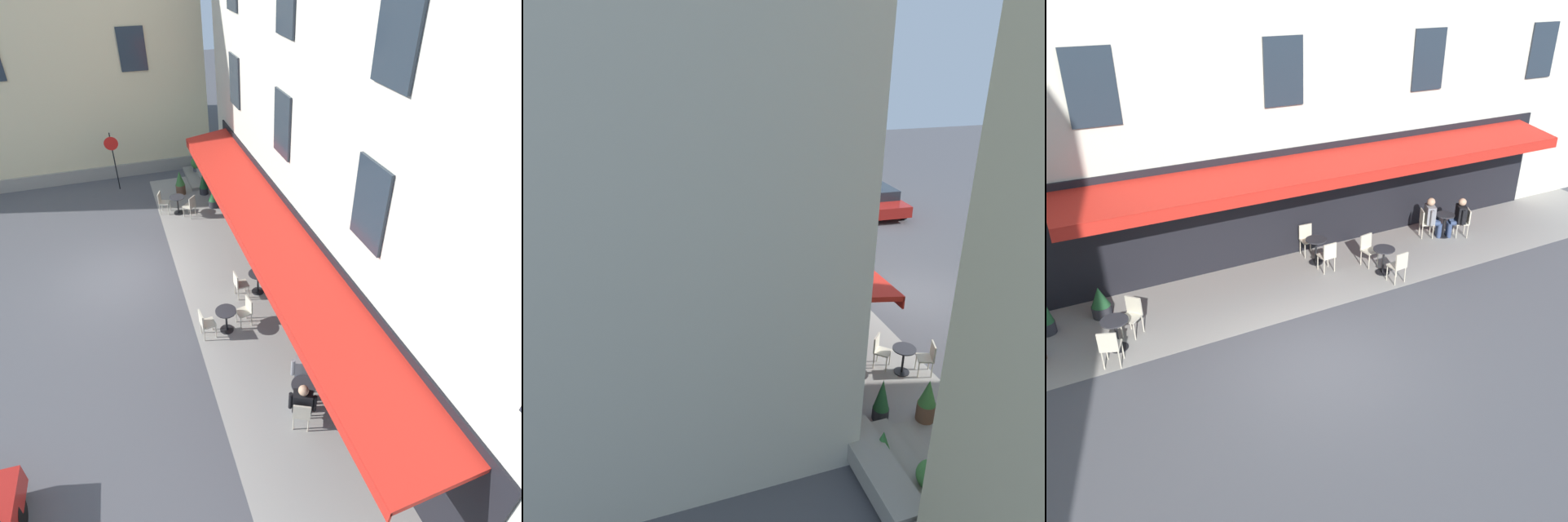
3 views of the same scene
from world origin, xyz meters
TOP-DOWN VIEW (x-y plane):
  - ground_plane at (0.00, 0.00)m, footprint 70.00×70.00m
  - sidewalk_cafe_terrace at (-3.25, -3.40)m, footprint 20.50×3.20m
  - cafe_building_facade at (-4.00, -9.49)m, footprint 20.00×10.70m
  - back_alley_steps at (6.60, -4.59)m, footprint 2.40×1.75m
  - cafe_table_near_entrance at (-6.60, -3.77)m, footprint 0.60×0.60m
  - cafe_chair_cream_near_door at (-7.16, -3.48)m, footprint 0.54×0.54m
  - cafe_chair_cream_corner_right at (-6.02, -4.03)m, footprint 0.53×0.53m
  - cafe_table_mid_terrace at (3.67, -2.57)m, footprint 0.60×0.60m
  - cafe_chair_cream_facing_street at (3.90, -1.99)m, footprint 0.52×0.52m
  - cafe_chair_cream_kerbside at (3.22, -3.02)m, footprint 0.57×0.57m
  - cafe_table_streetside at (-3.52, -2.69)m, footprint 0.60×0.60m
  - cafe_chair_cream_by_window at (-3.57, -2.06)m, footprint 0.43×0.43m
  - cafe_chair_cream_corner_left at (-3.42, -3.31)m, footprint 0.46×0.46m
  - cafe_table_far_end at (-2.17, -4.09)m, footprint 0.60×0.60m
  - cafe_chair_cream_under_awning at (-2.20, -3.46)m, footprint 0.42×0.42m
  - cafe_chair_cream_back_row at (-2.20, -4.72)m, footprint 0.42×0.42m
  - seated_patron_in_black at (-6.97, -3.58)m, footprint 0.62×0.59m
  - seated_companion_in_grey at (-6.22, -3.94)m, footprint 0.63×0.61m
  - no_parking_sign at (6.66, -0.44)m, footprint 0.09×0.59m
  - potted_plant_entrance_right at (6.14, -4.55)m, footprint 0.34×0.34m
  - potted_plant_mid_terrace at (5.33, -2.98)m, footprint 0.42×0.42m
  - potted_plant_under_sign at (5.01, -3.95)m, footprint 0.38×0.38m
  - potted_plant_by_steps at (3.76, -4.09)m, footprint 0.47×0.47m
  - potted_plant_entrance_left at (7.14, -4.11)m, footprint 0.56×0.56m

SIDE VIEW (x-z plane):
  - ground_plane at x=0.00m, z-range 0.00..0.00m
  - sidewalk_cafe_terrace at x=-3.25m, z-range 0.00..0.01m
  - back_alley_steps at x=6.60m, z-range -0.06..0.54m
  - potted_plant_by_steps at x=3.76m, z-range -0.01..0.79m
  - potted_plant_entrance_right at x=6.14m, z-range -0.01..0.81m
  - potted_plant_entrance_left at x=7.14m, z-range 0.05..0.89m
  - cafe_table_near_entrance at x=-6.60m, z-range 0.12..0.87m
  - cafe_table_mid_terrace at x=3.67m, z-range 0.12..0.87m
  - cafe_table_streetside at x=-3.52m, z-range 0.12..0.87m
  - cafe_table_far_end at x=-2.17m, z-range 0.12..0.87m
  - potted_plant_mid_terrace at x=5.33m, z-range -0.01..1.06m
  - potted_plant_under_sign at x=5.01m, z-range -0.01..1.07m
  - cafe_chair_cream_near_door at x=-7.16m, z-range 0.09..1.00m
  - cafe_chair_cream_corner_right at x=-6.02m, z-range 0.09..1.00m
  - cafe_chair_cream_facing_street at x=3.90m, z-range 0.09..1.00m
  - cafe_chair_cream_kerbside at x=3.22m, z-range 0.09..1.00m
  - cafe_chair_cream_by_window at x=-3.57m, z-range 0.09..1.00m
  - cafe_chair_cream_corner_left at x=-3.42m, z-range 0.09..1.00m
  - cafe_chair_cream_under_awning at x=-2.20m, z-range 0.09..1.00m
  - cafe_chair_cream_back_row at x=-2.20m, z-range 0.09..1.00m
  - seated_patron_in_black at x=-6.97m, z-range 0.05..1.33m
  - seated_companion_in_grey at x=-6.22m, z-range 0.05..1.35m
  - no_parking_sign at x=6.66m, z-range 0.49..3.09m
  - cafe_building_facade at x=-4.00m, z-range -0.01..14.99m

